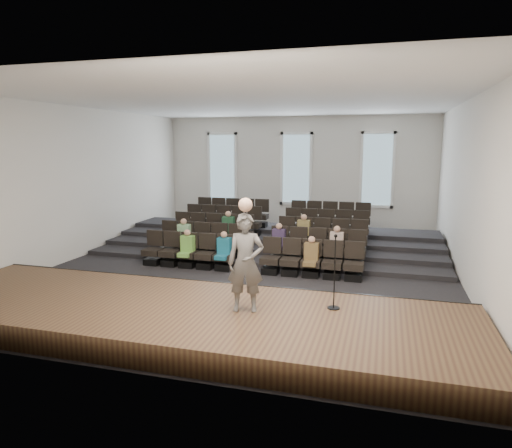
{
  "coord_description": "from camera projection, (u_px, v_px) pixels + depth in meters",
  "views": [
    {
      "loc": [
        3.88,
        -13.22,
        3.74
      ],
      "look_at": [
        -0.03,
        0.5,
        1.27
      ],
      "focal_mm": 32.0,
      "sensor_mm": 36.0,
      "label": 1
    }
  ],
  "objects": [
    {
      "name": "wall_back",
      "position": [
        296.0,
        173.0,
        20.44
      ],
      "size": [
        12.0,
        0.04,
        5.0
      ],
      "primitive_type": "cube",
      "color": "silver",
      "rests_on": "ground"
    },
    {
      "name": "seating_rows",
      "position": [
        265.0,
        236.0,
        15.55
      ],
      "size": [
        6.8,
        4.7,
        1.67
      ],
      "color": "black",
      "rests_on": "ground"
    },
    {
      "name": "ground",
      "position": [
        253.0,
        267.0,
        14.21
      ],
      "size": [
        14.0,
        14.0,
        0.0
      ],
      "primitive_type": "plane",
      "color": "black",
      "rests_on": "ground"
    },
    {
      "name": "mic_stand",
      "position": [
        334.0,
        287.0,
        9.09
      ],
      "size": [
        0.25,
        0.25,
        1.52
      ],
      "color": "black",
      "rests_on": "stage"
    },
    {
      "name": "ceiling",
      "position": [
        252.0,
        101.0,
        13.35
      ],
      "size": [
        12.0,
        14.0,
        0.02
      ],
      "primitive_type": "cube",
      "color": "white",
      "rests_on": "ground"
    },
    {
      "name": "speaker",
      "position": [
        246.0,
        263.0,
        8.9
      ],
      "size": [
        0.79,
        0.61,
        1.95
      ],
      "primitive_type": "imported",
      "rotation": [
        0.0,
        0.0,
        0.22
      ],
      "color": "#53514F",
      "rests_on": "stage"
    },
    {
      "name": "audience",
      "position": [
        255.0,
        239.0,
        14.38
      ],
      "size": [
        5.45,
        2.64,
        1.1
      ],
      "color": "#69AA44",
      "rests_on": "seating_rows"
    },
    {
      "name": "stage",
      "position": [
        183.0,
        318.0,
        9.33
      ],
      "size": [
        11.8,
        3.6,
        0.5
      ],
      "primitive_type": "cube",
      "color": "#523B23",
      "rests_on": "ground"
    },
    {
      "name": "wall_left",
      "position": [
        82.0,
        182.0,
        15.41
      ],
      "size": [
        0.04,
        14.0,
        5.0
      ],
      "primitive_type": "cube",
      "color": "silver",
      "rests_on": "ground"
    },
    {
      "name": "risers",
      "position": [
        276.0,
        240.0,
        17.18
      ],
      "size": [
        11.8,
        4.8,
        0.6
      ],
      "color": "black",
      "rests_on": "ground"
    },
    {
      "name": "stage_lip",
      "position": [
        214.0,
        292.0,
        11.01
      ],
      "size": [
        11.8,
        0.06,
        0.52
      ],
      "primitive_type": "cube",
      "color": "black",
      "rests_on": "ground"
    },
    {
      "name": "wall_front",
      "position": [
        126.0,
        225.0,
        7.13
      ],
      "size": [
        12.0,
        0.04,
        5.0
      ],
      "primitive_type": "cube",
      "color": "silver",
      "rests_on": "ground"
    },
    {
      "name": "wall_right",
      "position": [
        469.0,
        192.0,
        12.16
      ],
      "size": [
        0.04,
        14.0,
        5.0
      ],
      "primitive_type": "cube",
      "color": "silver",
      "rests_on": "ground"
    },
    {
      "name": "windows",
      "position": [
        296.0,
        169.0,
        20.34
      ],
      "size": [
        8.44,
        0.1,
        3.24
      ],
      "color": "white",
      "rests_on": "wall_back"
    }
  ]
}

